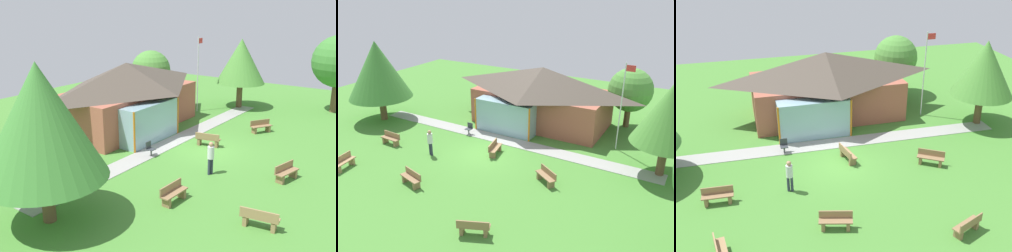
% 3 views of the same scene
% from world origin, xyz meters
% --- Properties ---
extents(ground_plane, '(44.00, 44.00, 0.00)m').
position_xyz_m(ground_plane, '(0.00, 0.00, 0.00)').
color(ground_plane, '#478433').
extents(pavilion, '(11.01, 6.83, 4.51)m').
position_xyz_m(pavilion, '(0.80, 6.77, 2.35)').
color(pavilion, '#A35642').
rests_on(pavilion, ground_plane).
extents(footpath, '(21.77, 1.59, 0.03)m').
position_xyz_m(footpath, '(0.00, 2.46, 0.01)').
color(footpath, '#999993').
rests_on(footpath, ground_plane).
extents(flagpole, '(0.64, 0.08, 5.93)m').
position_xyz_m(flagpole, '(7.33, 5.06, 3.26)').
color(flagpole, silver).
rests_on(flagpole, ground_plane).
extents(bench_mid_right, '(1.50, 1.19, 0.84)m').
position_xyz_m(bench_mid_right, '(4.98, -1.32, 0.40)').
color(bench_mid_right, olive).
rests_on(bench_mid_right, ground_plane).
extents(bench_rear_near_path, '(0.72, 1.56, 0.84)m').
position_xyz_m(bench_rear_near_path, '(0.58, 0.29, 0.40)').
color(bench_rear_near_path, olive).
rests_on(bench_rear_near_path, ground_plane).
extents(bench_mid_left, '(1.52, 0.50, 0.84)m').
position_xyz_m(bench_mid_left, '(-6.51, -1.98, 0.40)').
color(bench_mid_left, olive).
rests_on(bench_mid_left, ground_plane).
extents(bench_front_center, '(1.56, 0.80, 0.84)m').
position_xyz_m(bench_front_center, '(-1.47, -5.25, 0.40)').
color(bench_front_center, olive).
rests_on(bench_front_center, ground_plane).
extents(bench_front_left, '(0.66, 1.55, 0.84)m').
position_xyz_m(bench_front_left, '(-6.38, -5.90, 0.40)').
color(bench_front_left, '#9E7A51').
rests_on(bench_front_left, ground_plane).
extents(patio_chair_west, '(0.44, 0.44, 0.86)m').
position_xyz_m(patio_chair_west, '(-2.77, 2.14, 0.42)').
color(patio_chair_west, '#33383D').
rests_on(patio_chair_west, ground_plane).
extents(visitor_strolling_lawn, '(0.34, 0.34, 1.74)m').
position_xyz_m(visitor_strolling_lawn, '(-2.99, -1.87, 1.02)').
color(visitor_strolling_lawn, '#2D3347').
rests_on(visitor_strolling_lawn, ground_plane).
extents(tree_behind_pavilion_right, '(3.32, 3.32, 4.62)m').
position_xyz_m(tree_behind_pavilion_right, '(6.98, 9.46, 2.94)').
color(tree_behind_pavilion_right, brown).
rests_on(tree_behind_pavilion_right, ground_plane).
extents(tree_east_hedge, '(3.99, 3.99, 5.67)m').
position_xyz_m(tree_east_hedge, '(10.41, 2.84, 3.85)').
color(tree_east_hedge, brown).
rests_on(tree_east_hedge, ground_plane).
extents(tree_west_hedge, '(4.94, 4.94, 6.37)m').
position_xyz_m(tree_west_hedge, '(-10.62, 1.20, 4.13)').
color(tree_west_hedge, brown).
rests_on(tree_west_hedge, ground_plane).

